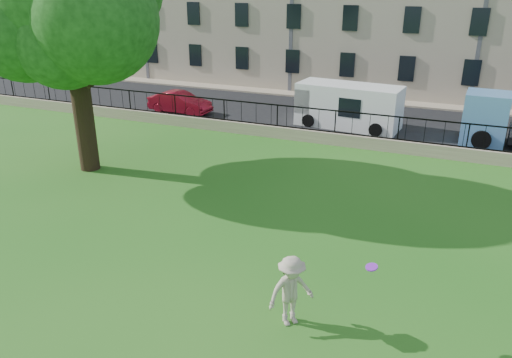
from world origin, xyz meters
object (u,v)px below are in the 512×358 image
at_px(tree, 67,0).
at_px(frisbee, 372,267).
at_px(white_van, 349,106).
at_px(man, 291,291).
at_px(red_sedan, 180,103).

distance_m(tree, frisbee, 15.45).
xyz_separation_m(tree, frisbee, (13.20, -6.25, -5.05)).
distance_m(tree, white_van, 14.97).
bearing_deg(white_van, frisbee, -69.85).
relative_size(tree, white_van, 1.86).
relative_size(man, red_sedan, 0.46).
relative_size(tree, man, 5.74).
bearing_deg(man, white_van, 51.75).
height_order(man, white_van, white_van).
xyz_separation_m(tree, man, (11.47, -6.54, -5.95)).
distance_m(red_sedan, white_van, 10.09).
distance_m(man, red_sedan, 20.57).
height_order(man, frisbee, frisbee).
relative_size(man, frisbee, 6.62).
xyz_separation_m(man, red_sedan, (-12.66, 16.21, -0.25)).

